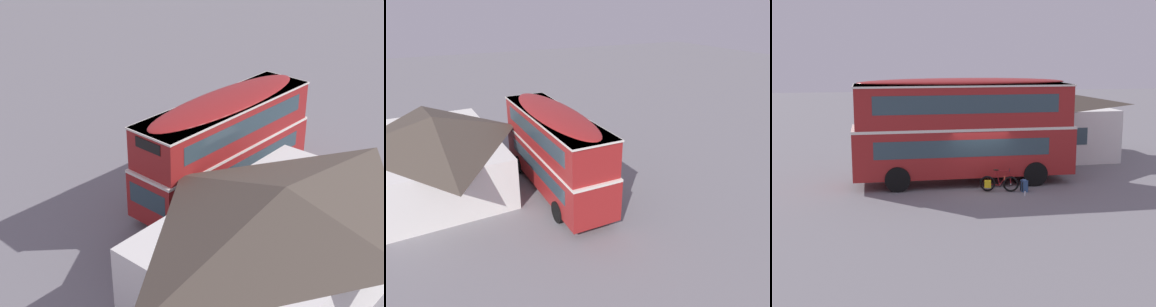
# 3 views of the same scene
# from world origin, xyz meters

# --- Properties ---
(ground_plane) EXTENTS (120.00, 120.00, 0.00)m
(ground_plane) POSITION_xyz_m (0.00, 0.00, 0.00)
(ground_plane) COLOR slate
(double_decker_bus) EXTENTS (9.97, 2.74, 4.79)m
(double_decker_bus) POSITION_xyz_m (-0.57, 1.23, 2.64)
(double_decker_bus) COLOR black
(double_decker_bus) RESTS_ON ground
(touring_bicycle) EXTENTS (1.65, 0.59, 0.98)m
(touring_bicycle) POSITION_xyz_m (0.62, -0.66, 0.37)
(touring_bicycle) COLOR black
(touring_bicycle) RESTS_ON ground
(backpack_on_ground) EXTENTS (0.32, 0.37, 0.55)m
(backpack_on_ground) POSITION_xyz_m (1.75, -0.84, 0.29)
(backpack_on_ground) COLOR #2D4C7A
(backpack_on_ground) RESTS_ON ground
(water_bottle_clear_plastic) EXTENTS (0.08, 0.08, 0.24)m
(water_bottle_clear_plastic) POSITION_xyz_m (1.58, -1.58, 0.11)
(water_bottle_clear_plastic) COLOR silver
(water_bottle_clear_plastic) RESTS_ON ground
(pub_building) EXTENTS (10.87, 7.15, 4.11)m
(pub_building) POSITION_xyz_m (3.29, 7.06, 2.10)
(pub_building) COLOR silver
(pub_building) RESTS_ON ground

